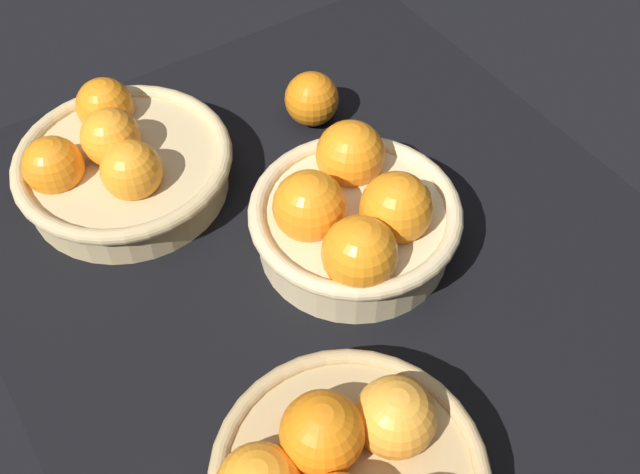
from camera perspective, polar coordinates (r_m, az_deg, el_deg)
name	(u,v)px	position (r cm, az deg, el deg)	size (l,w,h in cm)	color
market_tray	(340,270)	(84.60, 1.51, -2.55)	(84.00, 72.00, 3.00)	black
basket_center	(354,217)	(81.06, 2.62, 1.51)	(23.12, 23.12, 11.51)	#D3BC8C
basket_near_left	(119,163)	(91.02, -14.97, 5.46)	(25.40, 25.40, 10.63)	tan
loose_orange_front_gap	(312,99)	(97.12, -0.63, 10.43)	(6.96, 6.96, 6.96)	orange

